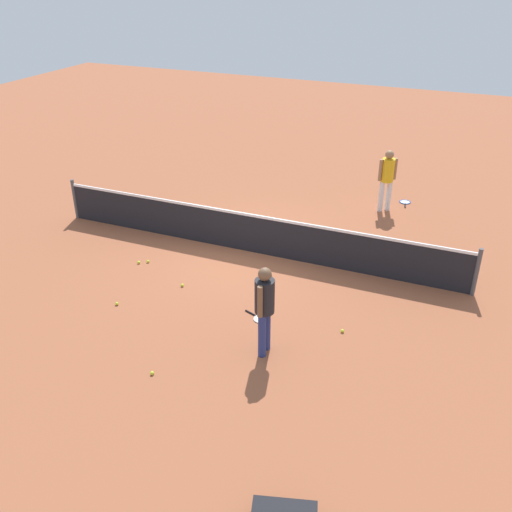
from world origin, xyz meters
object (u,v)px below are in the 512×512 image
Objects in this scene: tennis_racket_near_player at (260,318)px; tennis_ball_stray_right at (148,261)px; tennis_ball_by_net at (139,262)px; tennis_ball_midcourt at (117,304)px; tennis_ball_baseline at (182,285)px; player_near_side at (265,304)px; tennis_racket_far_player at (405,202)px; player_far_side at (387,176)px; tennis_ball_near_player at (342,331)px; tennis_ball_stray_left at (152,373)px.

tennis_racket_near_player is 3.40m from tennis_ball_stray_right.
tennis_ball_by_net and tennis_ball_stray_right have the same top height.
tennis_ball_stray_right is at bearing 102.27° from tennis_ball_midcourt.
tennis_ball_by_net is at bearing 164.03° from tennis_racket_near_player.
tennis_ball_baseline reaches higher than tennis_racket_near_player.
tennis_ball_baseline is (-1.98, 0.47, 0.02)m from tennis_racket_near_player.
tennis_racket_far_player is at bearing 81.80° from player_near_side.
player_far_side is 6.93m from tennis_ball_by_net.
tennis_ball_near_player is 3.56m from tennis_ball_stray_left.
tennis_ball_near_player is at bearing -85.65° from player_far_side.
tennis_ball_stray_left is at bearing -70.85° from tennis_ball_baseline.
tennis_ball_midcourt is 1.42m from tennis_ball_baseline.
tennis_ball_midcourt is at bearing 139.02° from tennis_ball_stray_left.
tennis_ball_stray_right is (-0.38, 1.76, 0.00)m from tennis_ball_midcourt.
tennis_racket_far_player is 9.14× the size of tennis_ball_by_net.
tennis_racket_near_player is at bearing 116.08° from player_near_side.
tennis_ball_midcourt is at bearing -120.22° from player_far_side.
tennis_ball_baseline is 1.00× the size of tennis_ball_stray_right.
tennis_racket_near_player and tennis_racket_far_player have the same top height.
player_far_side is at bearing 59.78° from tennis_ball_midcourt.
tennis_ball_stray_right is at bearing 161.28° from tennis_racket_near_player.
tennis_ball_by_net and tennis_ball_midcourt have the same top height.
player_far_side is 6.05m from tennis_ball_near_player.
tennis_racket_near_player is 9.18× the size of tennis_ball_stray_right.
tennis_racket_near_player is 1.00× the size of tennis_racket_far_player.
tennis_ball_stray_left is (-2.17, -8.36, -0.98)m from player_far_side.
tennis_ball_stray_left reaches higher than tennis_racket_near_player.
tennis_ball_near_player is at bearing -4.67° from tennis_ball_baseline.
player_far_side is 25.76× the size of tennis_ball_stray_right.
tennis_ball_stray_right is (-3.67, 2.01, -0.98)m from player_near_side.
tennis_ball_near_player reaches higher than tennis_racket_far_player.
tennis_racket_near_player is 3.53m from tennis_ball_by_net.
tennis_ball_by_net is at bearing -131.14° from player_far_side.
tennis_ball_stray_left is (1.79, -1.56, 0.00)m from tennis_ball_midcourt.
player_far_side is 8.69m from tennis_ball_stray_left.
player_near_side is 1.00× the size of player_far_side.
tennis_racket_near_player is at bearing -102.87° from tennis_racket_far_player.
tennis_ball_near_player is at bearing -9.04° from tennis_ball_by_net.
player_near_side is 3.44m from tennis_ball_midcourt.
tennis_ball_by_net is (-3.39, 0.97, 0.02)m from tennis_racket_near_player.
tennis_ball_near_player is at bearing 44.42° from player_near_side.
tennis_ball_stray_right is at bearing 123.27° from tennis_ball_stray_left.
tennis_ball_stray_left is at bearing -104.55° from player_far_side.
tennis_ball_stray_left is (-2.63, -9.14, 0.02)m from tennis_racket_far_player.
tennis_racket_near_player is at bearing -15.97° from tennis_ball_by_net.
tennis_ball_by_net is (-4.97, 0.79, 0.00)m from tennis_ball_near_player.
tennis_ball_by_net is at bearing 108.63° from tennis_ball_midcourt.
player_far_side is 1.34m from tennis_racket_far_player.
tennis_ball_midcourt reaches higher than tennis_racket_far_player.
tennis_ball_by_net is 0.21m from tennis_ball_stray_right.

